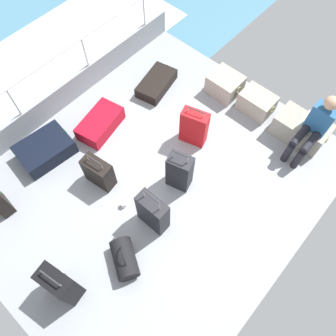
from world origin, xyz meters
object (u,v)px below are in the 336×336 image
(suitcase_3, at_px, (153,213))
(suitcase_8, at_px, (194,127))
(suitcase_1, at_px, (60,284))
(cargo_crate_0, at_px, (225,85))
(suitcase_6, at_px, (100,123))
(paper_cup, at_px, (124,204))
(passenger_seated, at_px, (314,127))
(cargo_crate_1, at_px, (257,103))
(duffel_bag, at_px, (125,259))
(suitcase_4, at_px, (45,150))
(suitcase_0, at_px, (180,172))
(cargo_crate_3, at_px, (311,134))
(suitcase_5, at_px, (156,83))
(suitcase_2, at_px, (99,173))
(cargo_crate_2, at_px, (293,126))

(suitcase_3, bearing_deg, suitcase_8, 108.55)
(suitcase_1, xyz_separation_m, suitcase_8, (-0.28, 2.89, -0.00))
(cargo_crate_0, xyz_separation_m, suitcase_3, (0.73, -2.61, 0.17))
(suitcase_6, xyz_separation_m, paper_cup, (1.27, -0.73, -0.08))
(cargo_crate_0, relative_size, passenger_seated, 0.52)
(suitcase_1, bearing_deg, cargo_crate_1, 88.26)
(cargo_crate_1, bearing_deg, suitcase_6, -129.59)
(suitcase_1, xyz_separation_m, duffel_bag, (0.32, 0.76, -0.19))
(suitcase_4, xyz_separation_m, paper_cup, (1.54, 0.19, -0.09))
(suitcase_0, height_order, duffel_bag, suitcase_0)
(suitcase_0, bearing_deg, cargo_crate_3, 61.65)
(cargo_crate_1, xyz_separation_m, passenger_seated, (1.01, -0.15, 0.40))
(passenger_seated, distance_m, suitcase_5, 2.73)
(suitcase_0, relative_size, suitcase_8, 1.11)
(cargo_crate_0, relative_size, suitcase_2, 0.87)
(suitcase_2, xyz_separation_m, suitcase_5, (-0.65, 1.94, -0.16))
(passenger_seated, height_order, suitcase_3, passenger_seated)
(cargo_crate_0, distance_m, suitcase_0, 1.99)
(passenger_seated, relative_size, suitcase_6, 1.27)
(cargo_crate_2, distance_m, suitcase_5, 2.44)
(cargo_crate_1, distance_m, duffel_bag, 3.33)
(passenger_seated, relative_size, suitcase_2, 1.69)
(suitcase_1, height_order, suitcase_6, suitcase_1)
(cargo_crate_3, distance_m, suitcase_0, 2.25)
(suitcase_8, distance_m, duffel_bag, 2.22)
(suitcase_0, bearing_deg, paper_cup, -113.00)
(passenger_seated, bearing_deg, cargo_crate_0, 176.24)
(passenger_seated, xyz_separation_m, paper_cup, (-1.42, -2.62, -0.53))
(cargo_crate_2, xyz_separation_m, suitcase_1, (-0.84, -4.06, 0.14))
(cargo_crate_2, height_order, suitcase_3, suitcase_3)
(suitcase_0, bearing_deg, suitcase_6, -176.41)
(suitcase_0, bearing_deg, suitcase_3, -78.78)
(cargo_crate_3, bearing_deg, suitcase_0, -118.35)
(cargo_crate_0, distance_m, passenger_seated, 1.71)
(suitcase_5, bearing_deg, passenger_seated, 13.24)
(cargo_crate_0, xyz_separation_m, cargo_crate_2, (1.36, 0.02, 0.02))
(suitcase_8, bearing_deg, suitcase_1, -84.49)
(suitcase_0, height_order, suitcase_1, suitcase_0)
(cargo_crate_0, xyz_separation_m, suitcase_5, (-0.96, -0.72, -0.08))
(suitcase_1, bearing_deg, duffel_bag, 67.30)
(cargo_crate_0, distance_m, cargo_crate_1, 0.65)
(suitcase_1, bearing_deg, cargo_crate_0, 97.35)
(cargo_crate_1, height_order, duffel_bag, duffel_bag)
(suitcase_0, distance_m, duffel_bag, 1.42)
(cargo_crate_1, bearing_deg, cargo_crate_0, -176.74)
(passenger_seated, height_order, duffel_bag, passenger_seated)
(cargo_crate_0, xyz_separation_m, suitcase_0, (0.59, -1.90, 0.17))
(passenger_seated, height_order, suitcase_1, passenger_seated)
(cargo_crate_3, relative_size, passenger_seated, 0.47)
(cargo_crate_2, xyz_separation_m, cargo_crate_3, (0.30, 0.05, 0.00))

